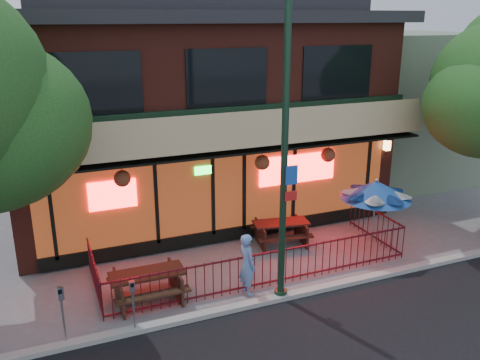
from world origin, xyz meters
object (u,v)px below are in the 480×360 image
object	(u,v)px
pedestrian	(247,264)
parking_meter_far	(62,306)
picnic_table_left	(148,282)
street_light	(284,176)
parking_meter_near	(133,298)
patio_umbrella	(376,190)
picnic_table_right	(281,229)

from	to	relation	value
pedestrian	parking_meter_far	world-z (taller)	pedestrian
picnic_table_left	parking_meter_far	world-z (taller)	parking_meter_far
street_light	parking_meter_near	xyz separation A→B (m)	(-3.62, -0.08, -2.30)
street_light	pedestrian	size ratio (longest dim) A/B	4.35
picnic_table_left	patio_umbrella	world-z (taller)	patio_umbrella
pedestrian	parking_meter_near	bearing A→B (deg)	93.65
picnic_table_right	parking_meter_near	distance (m)	5.81
parking_meter_near	parking_meter_far	xyz separation A→B (m)	(-1.44, 0.08, 0.09)
patio_umbrella	parking_meter_far	size ratio (longest dim) A/B	1.65
street_light	pedestrian	xyz separation A→B (m)	(-0.69, 0.50, -2.34)
street_light	patio_umbrella	bearing A→B (deg)	19.11
patio_umbrella	parking_meter_near	size ratio (longest dim) A/B	1.82
street_light	parking_meter_far	distance (m)	5.52
picnic_table_left	pedestrian	world-z (taller)	pedestrian
picnic_table_left	picnic_table_right	xyz separation A→B (m)	(4.47, 1.70, -0.03)
street_light	parking_meter_near	world-z (taller)	street_light
street_light	parking_meter_far	xyz separation A→B (m)	(-5.06, 0.00, -2.21)
parking_meter_near	picnic_table_left	bearing A→B (deg)	64.44
pedestrian	picnic_table_right	bearing A→B (deg)	-50.03
picnic_table_right	parking_meter_far	bearing A→B (deg)	-156.61
patio_umbrella	pedestrian	bearing A→B (deg)	-170.17
street_light	picnic_table_right	world-z (taller)	street_light
pedestrian	parking_meter_far	xyz separation A→B (m)	(-4.37, -0.50, 0.13)
parking_meter_far	pedestrian	bearing A→B (deg)	6.53
picnic_table_right	parking_meter_near	xyz separation A→B (m)	(-5.03, -2.88, 0.38)
parking_meter_near	patio_umbrella	bearing A→B (deg)	10.39
street_light	patio_umbrella	world-z (taller)	street_light
pedestrian	parking_meter_near	xyz separation A→B (m)	(-2.93, -0.58, 0.04)
patio_umbrella	parking_meter_far	xyz separation A→B (m)	(-8.66, -1.24, -1.01)
patio_umbrella	pedestrian	distance (m)	4.50
pedestrian	parking_meter_near	world-z (taller)	pedestrian
street_light	pedestrian	world-z (taller)	street_light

